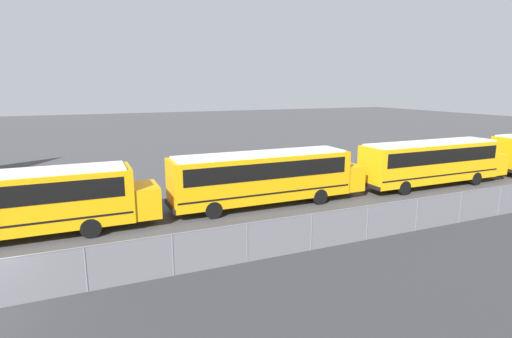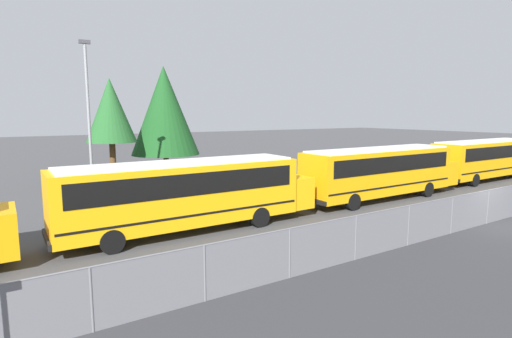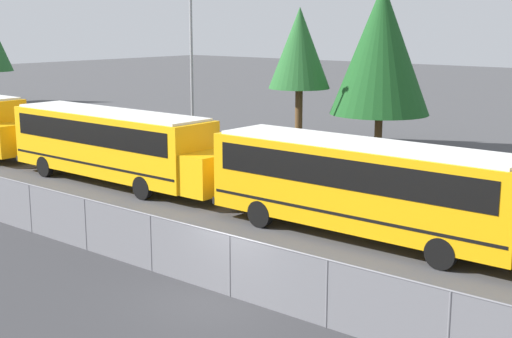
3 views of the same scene
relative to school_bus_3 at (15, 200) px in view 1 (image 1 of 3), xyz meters
The scene contains 3 objects.
school_bus_3 is the anchor object (origin of this frame).
school_bus_4 13.14m from the school_bus_3, ahead, with size 12.50×2.56×3.27m.
school_bus_5 26.38m from the school_bus_3, ahead, with size 12.50×2.56×3.27m.
Camera 1 is at (3.36, -14.32, 7.16)m, focal length 28.00 mm.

